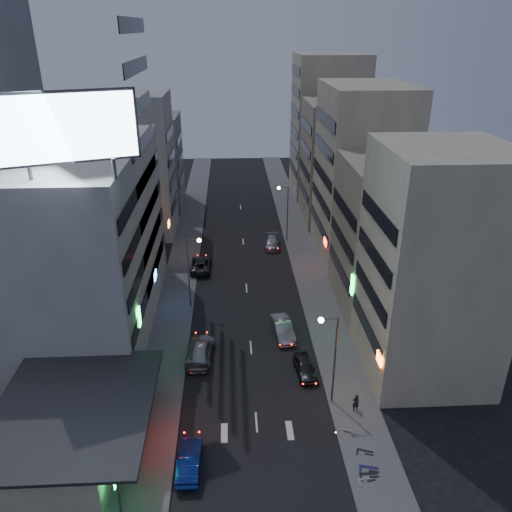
{
  "coord_description": "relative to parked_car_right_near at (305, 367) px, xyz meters",
  "views": [
    {
      "loc": [
        -1.6,
        -25.86,
        28.1
      ],
      "look_at": [
        0.85,
        20.85,
        6.53
      ],
      "focal_mm": 35.0,
      "sensor_mm": 36.0,
      "label": 1
    }
  ],
  "objects": [
    {
      "name": "sidewalk_right",
      "position": [
        3.37,
        20.24,
        -0.63
      ],
      "size": [
        4.0,
        120.0,
        0.12
      ],
      "primitive_type": "cube",
      "color": "#4C4C4F",
      "rests_on": "ground"
    },
    {
      "name": "far_left_a",
      "position": [
        -20.13,
        35.24,
        9.31
      ],
      "size": [
        11.0,
        10.0,
        20.0
      ],
      "primitive_type": "cube",
      "color": "#B4B4AF",
      "rests_on": "ground"
    },
    {
      "name": "parked_car_right_near",
      "position": [
        0.0,
        0.0,
        0.0
      ],
      "size": [
        2.01,
        4.19,
        1.38
      ],
      "primitive_type": "imported",
      "rotation": [
        0.0,
        0.0,
        0.09
      ],
      "color": "#25262A",
      "rests_on": "ground"
    },
    {
      "name": "scooter_black_b",
      "position": [
        3.69,
        -9.28,
        -0.04
      ],
      "size": [
        1.17,
        1.85,
        1.07
      ],
      "primitive_type": null,
      "rotation": [
        0.0,
        0.0,
        1.21
      ],
      "color": "black",
      "rests_on": "sidewalk_right"
    },
    {
      "name": "road_car_blue",
      "position": [
        -9.51,
        -9.96,
        0.03
      ],
      "size": [
        1.64,
        4.4,
        1.44
      ],
      "primitive_type": "imported",
      "rotation": [
        0.0,
        0.0,
        3.11
      ],
      "color": "navy",
      "rests_on": "ground"
    },
    {
      "name": "shophouse_near",
      "position": [
        10.37,
        0.74,
        9.31
      ],
      "size": [
        10.0,
        11.0,
        20.0
      ],
      "primitive_type": "cube",
      "color": "beige",
      "rests_on": "ground"
    },
    {
      "name": "far_right_b",
      "position": [
        11.37,
        54.24,
        11.31
      ],
      "size": [
        12.0,
        12.0,
        24.0
      ],
      "primitive_type": "cube",
      "color": "beige",
      "rests_on": "ground"
    },
    {
      "name": "scooter_silver_b",
      "position": [
        2.58,
        -7.04,
        -0.08
      ],
      "size": [
        1.03,
        1.68,
        0.98
      ],
      "primitive_type": null,
      "rotation": [
        0.0,
        0.0,
        1.23
      ],
      "color": "#9FA1A6",
      "rests_on": "sidewalk_right"
    },
    {
      "name": "white_building",
      "position": [
        -21.63,
        10.24,
        8.31
      ],
      "size": [
        14.0,
        24.0,
        18.0
      ],
      "primitive_type": "cube",
      "color": "#B4B4AF",
      "rests_on": "ground"
    },
    {
      "name": "sidewalk_left",
      "position": [
        -12.63,
        20.24,
        -0.63
      ],
      "size": [
        4.0,
        120.0,
        0.12
      ],
      "primitive_type": "cube",
      "color": "#4C4C4F",
      "rests_on": "ground"
    },
    {
      "name": "scooter_silver_a",
      "position": [
        3.06,
        -11.35,
        -0.04
      ],
      "size": [
        0.89,
        1.8,
        1.05
      ],
      "primitive_type": null,
      "rotation": [
        0.0,
        0.0,
        1.76
      ],
      "color": "#ACB0B4",
      "rests_on": "sidewalk_right"
    },
    {
      "name": "street_lamp_right_far",
      "position": [
        1.27,
        30.24,
        4.67
      ],
      "size": [
        1.6,
        0.44,
        8.02
      ],
      "color": "#595B60",
      "rests_on": "sidewalk_right"
    },
    {
      "name": "shophouse_mid",
      "position": [
        10.87,
        12.24,
        7.31
      ],
      "size": [
        11.0,
        12.0,
        16.0
      ],
      "primitive_type": "cube",
      "color": "tan",
      "rests_on": "ground"
    },
    {
      "name": "far_left_b",
      "position": [
        -20.63,
        48.24,
        6.81
      ],
      "size": [
        12.0,
        10.0,
        15.0
      ],
      "primitive_type": "cube",
      "color": "gray",
      "rests_on": "ground"
    },
    {
      "name": "shophouse_far",
      "position": [
        10.37,
        25.24,
        10.31
      ],
      "size": [
        10.0,
        14.0,
        22.0
      ],
      "primitive_type": "cube",
      "color": "beige",
      "rests_on": "ground"
    },
    {
      "name": "ground",
      "position": [
        -4.63,
        -9.76,
        -0.69
      ],
      "size": [
        180.0,
        180.0,
        0.0
      ],
      "primitive_type": "plane",
      "color": "black",
      "rests_on": "ground"
    },
    {
      "name": "billboard",
      "position": [
        -17.62,
        0.21,
        20.97
      ],
      "size": [
        9.52,
        3.75,
        6.2
      ],
      "rotation": [
        0.0,
        0.0,
        0.35
      ],
      "color": "#595B60",
      "rests_on": "white_building"
    },
    {
      "name": "road_car_silver",
      "position": [
        -9.42,
        2.88,
        0.13
      ],
      "size": [
        2.71,
        5.84,
        1.65
      ],
      "primitive_type": "imported",
      "rotation": [
        0.0,
        0.0,
        3.07
      ],
      "color": "gray",
      "rests_on": "ground"
    },
    {
      "name": "parked_car_right_far",
      "position": [
        -0.6,
        28.15,
        0.0
      ],
      "size": [
        2.25,
        4.89,
        1.39
      ],
      "primitive_type": "imported",
      "rotation": [
        0.0,
        0.0,
        -0.07
      ],
      "color": "gray",
      "rests_on": "ground"
    },
    {
      "name": "parked_car_right_mid",
      "position": [
        -1.37,
        6.13,
        0.11
      ],
      "size": [
        2.27,
        5.05,
        1.61
      ],
      "primitive_type": "imported",
      "rotation": [
        0.0,
        0.0,
        0.12
      ],
      "color": "#96989E",
      "rests_on": "ground"
    },
    {
      "name": "parked_car_left",
      "position": [
        -10.23,
        21.46,
        0.04
      ],
      "size": [
        2.48,
        5.3,
        1.47
      ],
      "primitive_type": "imported",
      "rotation": [
        0.0,
        0.0,
        3.13
      ],
      "color": "#25252A",
      "rests_on": "ground"
    },
    {
      "name": "street_lamp_right_near",
      "position": [
        1.27,
        -3.76,
        4.67
      ],
      "size": [
        1.6,
        0.44,
        8.02
      ],
      "color": "#595B60",
      "rests_on": "sidewalk_right"
    },
    {
      "name": "person",
      "position": [
        3.34,
        -4.93,
        0.19
      ],
      "size": [
        0.6,
        0.44,
        1.53
      ],
      "primitive_type": "imported",
      "rotation": [
        0.0,
        0.0,
        3.28
      ],
      "color": "black",
      "rests_on": "sidewalk_right"
    },
    {
      "name": "scooter_black_a",
      "position": [
        3.44,
        -11.06,
        0.0
      ],
      "size": [
        0.64,
        1.89,
        1.15
      ],
      "primitive_type": null,
      "rotation": [
        0.0,
        0.0,
        1.58
      ],
      "color": "black",
      "rests_on": "sidewalk_right"
    },
    {
      "name": "scooter_blue",
      "position": [
        3.65,
        -10.69,
        0.03
      ],
      "size": [
        1.07,
        2.05,
        1.2
      ],
      "primitive_type": null,
      "rotation": [
        0.0,
        0.0,
        1.34
      ],
      "color": "navy",
      "rests_on": "sidewalk_right"
    },
    {
      "name": "far_right_a",
      "position": [
        10.87,
        40.24,
        8.31
      ],
      "size": [
        11.0,
        12.0,
        18.0
      ],
      "primitive_type": "cube",
      "color": "tan",
      "rests_on": "ground"
    },
    {
      "name": "street_lamp_left",
      "position": [
        -10.54,
        12.24,
        4.67
      ],
      "size": [
        1.6,
        0.44,
        8.02
      ],
      "color": "#595B60",
      "rests_on": "sidewalk_left"
    },
    {
      "name": "food_court",
      "position": [
        -18.53,
        -7.76,
        1.29
      ],
      "size": [
        11.0,
        13.0,
        3.88
      ],
      "color": "beige",
      "rests_on": "ground"
    }
  ]
}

